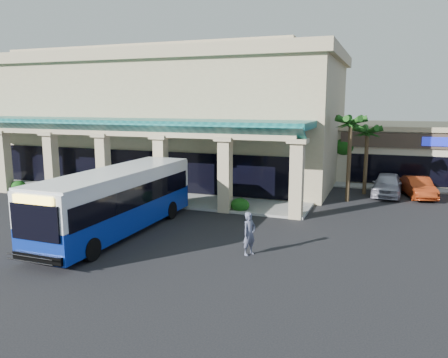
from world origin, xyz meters
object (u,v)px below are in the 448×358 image
at_px(car_silver, 387,184).
at_px(transit_bus, 118,202).
at_px(car_white, 418,187).
at_px(pedestrian, 249,234).

bearing_deg(car_silver, transit_bus, -128.49).
height_order(car_silver, car_white, car_silver).
bearing_deg(pedestrian, car_white, -0.65).
height_order(transit_bus, car_white, transit_bus).
bearing_deg(pedestrian, car_silver, 5.53).
bearing_deg(car_silver, pedestrian, -107.13).
height_order(transit_bus, pedestrian, transit_bus).
bearing_deg(car_white, pedestrian, -129.81).
bearing_deg(transit_bus, pedestrian, -5.95).
distance_m(transit_bus, pedestrian, 7.55).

